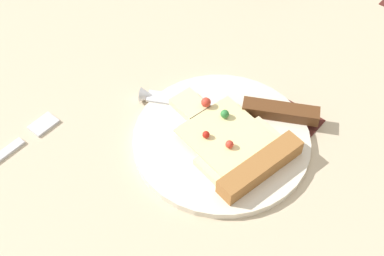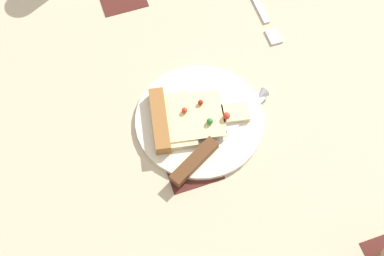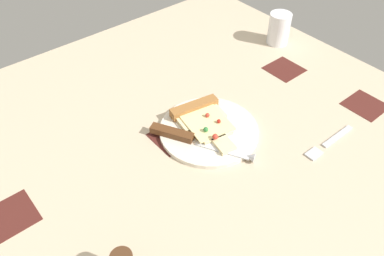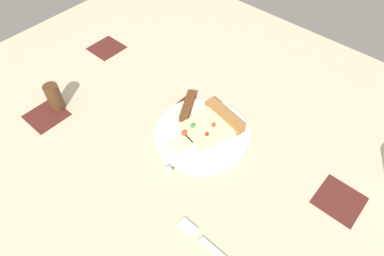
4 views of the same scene
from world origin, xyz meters
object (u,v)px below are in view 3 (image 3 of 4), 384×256
(plate, at_px, (209,130))
(drinking_glass, at_px, (279,29))
(fork, at_px, (328,143))
(knife, at_px, (191,139))
(pizza_slice, at_px, (203,120))

(plate, height_order, drinking_glass, drinking_glass)
(plate, bearing_deg, fork, 41.97)
(knife, relative_size, fork, 1.44)
(knife, height_order, fork, knife)
(plate, relative_size, knife, 1.03)
(pizza_slice, bearing_deg, knife, 35.71)
(pizza_slice, distance_m, drinking_glass, 0.44)
(plate, relative_size, pizza_slice, 1.23)
(plate, xyz_separation_m, drinking_glass, (-0.16, 0.42, 0.04))
(drinking_glass, bearing_deg, fork, -33.56)
(pizza_slice, xyz_separation_m, drinking_glass, (-0.14, 0.41, 0.03))
(plate, height_order, pizza_slice, pizza_slice)
(plate, xyz_separation_m, fork, (0.20, 0.18, -0.00))
(fork, bearing_deg, drinking_glass, -33.08)
(pizza_slice, height_order, drinking_glass, drinking_glass)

